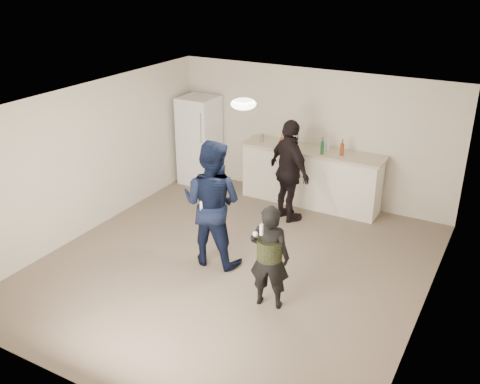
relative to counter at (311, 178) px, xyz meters
The scene contains 21 objects.
floor 2.73m from the counter, 93.13° to the right, with size 6.00×6.00×0.00m, color #6B5B4C.
ceiling 3.32m from the counter, 93.13° to the right, with size 6.00×6.00×0.00m, color silver.
wall_back 0.81m from the counter, 113.85° to the left, with size 6.00×6.00×0.00m, color beige.
wall_front 5.72m from the counter, 91.47° to the right, with size 6.00×6.00×0.00m, color beige.
wall_left 4.01m from the counter, 137.32° to the right, with size 6.00×6.00×0.00m, color beige.
wall_right 3.80m from the counter, 45.72° to the right, with size 6.00×6.00×0.00m, color beige.
counter is the anchor object (origin of this frame).
counter_top 0.55m from the counter, ahead, with size 2.68×0.64×0.04m, color beige.
fridge 2.45m from the counter, behind, with size 0.70×0.70×1.80m, color white.
fridge_handle 2.32m from the counter, 168.40° to the right, with size 0.02×0.02×0.60m, color silver.
ceiling_dome 3.06m from the counter, 93.52° to the right, with size 0.36×0.36×0.16m, color white.
shaker 1.20m from the counter, behind, with size 0.08×0.08×0.17m, color #AFAEB3.
man 2.78m from the counter, 100.46° to the right, with size 0.95×0.74×1.96m, color #101C42.
woman 3.39m from the counter, 77.08° to the right, with size 0.54×0.35×1.47m, color black.
camo_shorts 3.40m from the counter, 77.08° to the right, with size 0.34×0.34×0.28m, color #293417.
spectator 0.90m from the counter, 96.16° to the right, with size 1.08×0.45×1.83m, color black.
remote_man 3.06m from the counter, 99.50° to the right, with size 0.04×0.04×0.15m, color white.
nunchuk_man 3.00m from the counter, 97.31° to the right, with size 0.07×0.07×0.07m, color silver.
remote_woman 3.70m from the counter, 77.97° to the right, with size 0.04×0.04×0.15m, color silver.
nunchuk_woman 3.64m from the counter, 79.43° to the right, with size 0.07×0.07×0.07m, color white.
bottle_cluster 0.67m from the counter, 79.76° to the right, with size 1.19×0.27×0.24m.
Camera 1 is at (3.50, -6.10, 4.30)m, focal length 40.00 mm.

